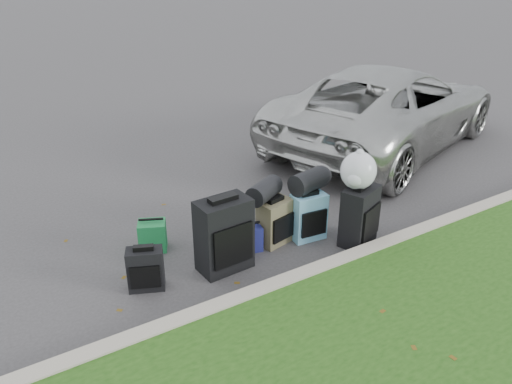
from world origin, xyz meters
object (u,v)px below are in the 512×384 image
suitcase_large_black_left (224,235)px  suitcase_teal (308,217)px  suitcase_olive (275,222)px  suitcase_large_black_right (359,216)px  tote_navy (249,238)px  suitcase_small_black (146,269)px  tote_green (153,236)px  suv (388,107)px

suitcase_large_black_left → suitcase_teal: bearing=-1.2°
suitcase_large_black_left → suitcase_olive: (0.77, 0.16, -0.14)m
suitcase_teal → suitcase_large_black_left: bearing=-172.2°
suitcase_large_black_right → tote_navy: suitcase_large_black_right is taller
suitcase_small_black → tote_green: 0.77m
suv → suitcase_large_black_right: suv is taller
suitcase_large_black_right → tote_navy: (-1.19, 0.55, -0.21)m
suitcase_olive → suitcase_small_black: bearing=169.7°
suitcase_large_black_left → suitcase_olive: bearing=8.7°
suitcase_olive → tote_green: 1.44m
suitcase_small_black → suitcase_teal: suitcase_teal is taller
suv → suitcase_small_black: 5.60m
suitcase_teal → suitcase_large_black_right: suitcase_large_black_right is taller
suitcase_small_black → tote_green: bearing=87.3°
suitcase_large_black_right → suitcase_olive: bearing=127.8°
suitcase_teal → tote_navy: (-0.75, 0.15, -0.14)m
suitcase_teal → tote_navy: 0.77m
tote_green → suitcase_olive: bearing=-0.9°
suitcase_teal → tote_green: (-1.70, 0.75, -0.11)m
suitcase_large_black_left → tote_navy: bearing=20.6°
suitcase_small_black → suitcase_large_black_right: (2.48, -0.45, 0.13)m
suitcase_small_black → tote_navy: size_ratio=1.51×
suitcase_large_black_left → suitcase_teal: size_ratio=1.42×
suitcase_large_black_right → suitcase_teal: bearing=117.2°
suv → suitcase_large_black_left: size_ratio=6.35×
suitcase_small_black → suitcase_large_black_left: 0.89m
suitcase_small_black → tote_navy: (1.29, 0.09, -0.08)m
suitcase_small_black → tote_green: suitcase_small_black is taller
suitcase_olive → tote_navy: (-0.34, 0.03, -0.12)m
suitcase_olive → suitcase_teal: (0.40, -0.12, 0.01)m
suv → suitcase_olive: 4.07m
suv → suitcase_small_black: suv is taller
suitcase_large_black_left → suitcase_teal: (1.17, 0.04, -0.12)m
suv → suitcase_teal: (-3.21, -1.93, -0.44)m
suitcase_small_black → suitcase_large_black_right: 2.53m
suitcase_small_black → suitcase_olive: 1.64m
suv → tote_navy: suv is taller
tote_navy → suitcase_olive: bearing=10.5°
suitcase_large_black_right → suv: bearing=19.6°
suv → suitcase_teal: 3.77m
suitcase_olive → tote_navy: 0.37m
suitcase_teal → suitcase_large_black_right: (0.44, -0.40, 0.07)m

